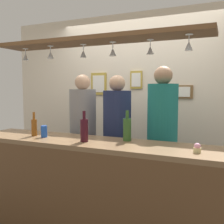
% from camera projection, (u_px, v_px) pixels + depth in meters
% --- Properties ---
extents(ground_plane, '(8.00, 8.00, 0.00)m').
position_uv_depth(ground_plane, '(108.00, 221.00, 2.97)').
color(ground_plane, '#4C4742').
extents(back_wall, '(4.40, 0.06, 2.60)m').
position_uv_depth(back_wall, '(140.00, 102.00, 3.85)').
color(back_wall, beige).
rests_on(back_wall, ground_plane).
extents(bar_counter, '(2.70, 0.55, 0.99)m').
position_uv_depth(bar_counter, '(86.00, 177.00, 2.45)').
color(bar_counter, brown).
rests_on(bar_counter, ground_plane).
extents(overhead_glass_rack, '(2.20, 0.36, 0.04)m').
position_uv_depth(overhead_glass_rack, '(95.00, 40.00, 2.52)').
color(overhead_glass_rack, brown).
extents(hanging_wineglass_far_left, '(0.07, 0.07, 0.13)m').
position_uv_depth(hanging_wineglass_far_left, '(26.00, 57.00, 2.91)').
color(hanging_wineglass_far_left, silver).
rests_on(hanging_wineglass_far_left, overhead_glass_rack).
extents(hanging_wineglass_left, '(0.07, 0.07, 0.13)m').
position_uv_depth(hanging_wineglass_left, '(51.00, 55.00, 2.72)').
color(hanging_wineglass_left, silver).
rests_on(hanging_wineglass_left, overhead_glass_rack).
extents(hanging_wineglass_center_left, '(0.07, 0.07, 0.13)m').
position_uv_depth(hanging_wineglass_center_left, '(83.00, 53.00, 2.63)').
color(hanging_wineglass_center_left, silver).
rests_on(hanging_wineglass_center_left, overhead_glass_rack).
extents(hanging_wineglass_center, '(0.07, 0.07, 0.13)m').
position_uv_depth(hanging_wineglass_center, '(113.00, 51.00, 2.49)').
color(hanging_wineglass_center, silver).
rests_on(hanging_wineglass_center, overhead_glass_rack).
extents(hanging_wineglass_center_right, '(0.07, 0.07, 0.13)m').
position_uv_depth(hanging_wineglass_center_right, '(150.00, 50.00, 2.37)').
color(hanging_wineglass_center_right, silver).
rests_on(hanging_wineglass_center_right, overhead_glass_rack).
extents(hanging_wineglass_right, '(0.07, 0.07, 0.13)m').
position_uv_depth(hanging_wineglass_right, '(189.00, 45.00, 2.13)').
color(hanging_wineglass_right, silver).
rests_on(hanging_wineglass_right, overhead_glass_rack).
extents(person_left_grey_shirt, '(0.34, 0.34, 1.68)m').
position_uv_depth(person_left_grey_shirt, '(83.00, 127.00, 3.36)').
color(person_left_grey_shirt, '#2D334C').
rests_on(person_left_grey_shirt, ground_plane).
extents(person_middle_navy_shirt, '(0.34, 0.34, 1.67)m').
position_uv_depth(person_middle_navy_shirt, '(117.00, 130.00, 3.17)').
color(person_middle_navy_shirt, '#2D334C').
rests_on(person_middle_navy_shirt, ground_plane).
extents(person_right_teal_shirt, '(0.34, 0.34, 1.75)m').
position_uv_depth(person_right_teal_shirt, '(162.00, 128.00, 2.94)').
color(person_right_teal_shirt, '#2D334C').
rests_on(person_right_teal_shirt, ground_plane).
extents(bottle_wine_dark_red, '(0.08, 0.08, 0.30)m').
position_uv_depth(bottle_wine_dark_red, '(84.00, 130.00, 2.52)').
color(bottle_wine_dark_red, '#380F19').
rests_on(bottle_wine_dark_red, bar_counter).
extents(bottle_beer_amber_tall, '(0.06, 0.06, 0.26)m').
position_uv_depth(bottle_beer_amber_tall, '(34.00, 127.00, 2.83)').
color(bottle_beer_amber_tall, brown).
rests_on(bottle_beer_amber_tall, bar_counter).
extents(bottle_champagne_green, '(0.08, 0.08, 0.30)m').
position_uv_depth(bottle_champagne_green, '(127.00, 129.00, 2.56)').
color(bottle_champagne_green, '#2D5623').
rests_on(bottle_champagne_green, bar_counter).
extents(drink_can, '(0.07, 0.07, 0.12)m').
position_uv_depth(drink_can, '(44.00, 131.00, 2.75)').
color(drink_can, '#1E4CB2').
rests_on(drink_can, bar_counter).
extents(cupcake, '(0.06, 0.06, 0.08)m').
position_uv_depth(cupcake, '(197.00, 148.00, 2.09)').
color(cupcake, beige).
rests_on(cupcake, bar_counter).
extents(picture_frame_lower_pair, '(0.30, 0.02, 0.18)m').
position_uv_depth(picture_frame_lower_pair, '(182.00, 92.00, 3.55)').
color(picture_frame_lower_pair, brown).
rests_on(picture_frame_lower_pair, back_wall).
extents(picture_frame_caricature, '(0.26, 0.02, 0.34)m').
position_uv_depth(picture_frame_caricature, '(99.00, 84.00, 4.05)').
color(picture_frame_caricature, '#B29338').
rests_on(picture_frame_caricature, back_wall).
extents(picture_frame_crest, '(0.18, 0.02, 0.26)m').
position_uv_depth(picture_frame_crest, '(136.00, 80.00, 3.80)').
color(picture_frame_crest, '#B29338').
rests_on(picture_frame_crest, back_wall).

